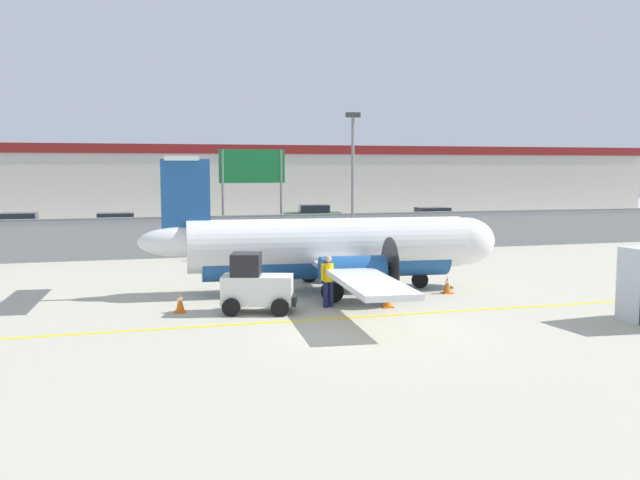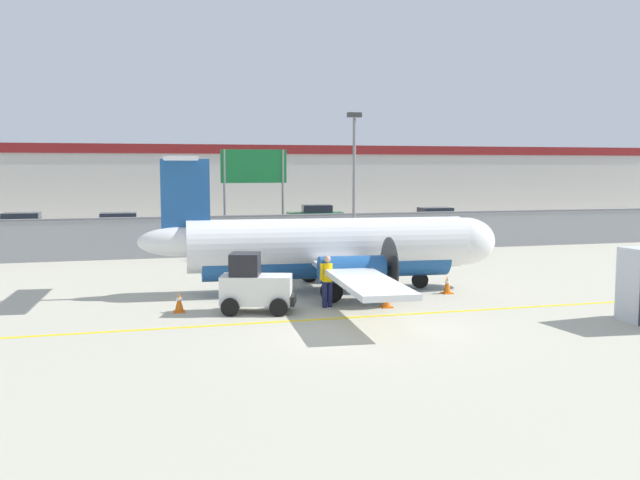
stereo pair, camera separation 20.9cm
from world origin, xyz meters
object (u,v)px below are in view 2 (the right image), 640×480
Objects in this scene: apron_light_pole at (354,172)px; parked_car_2 at (237,230)px; parked_car_1 at (121,225)px; parked_car_4 at (434,219)px; ground_crew_worker at (327,278)px; parked_car_0 at (24,225)px; highway_sign at (254,175)px; traffic_cone_near_right at (179,302)px; baggage_tug at (255,285)px; traffic_cone_near_left at (447,285)px; parked_car_3 at (315,215)px; commuter_airplane at (333,248)px; traffic_cone_far_right at (387,298)px; traffic_cone_far_left at (392,273)px.

parked_car_2 is at bearing 124.48° from apron_light_pole.
parked_car_2 is 9.25m from apron_light_pole.
parked_car_1 is 21.39m from parked_car_4.
parked_car_2 is at bearing 165.17° from ground_crew_worker.
highway_sign is at bearing -35.35° from parked_car_0.
traffic_cone_near_right is at bearing -110.39° from ground_crew_worker.
parked_car_2 is (2.46, 19.44, 0.04)m from baggage_tug.
apron_light_pole is (17.35, -13.78, 3.41)m from parked_car_0.
traffic_cone_near_left is 0.15× the size of parked_car_2.
apron_light_pole is (-2.77, -17.82, 3.41)m from parked_car_3.
parked_car_2 is (4.76, 18.80, 0.58)m from traffic_cone_near_right.
commuter_airplane is at bearing -57.86° from parked_car_0.
baggage_tug is 0.60× the size of parked_car_2.
highway_sign is (0.47, -3.11, 3.24)m from parked_car_2.
apron_light_pole reaches higher than traffic_cone_far_right.
baggage_tug is 2.45m from traffic_cone_near_right.
traffic_cone_near_left is 0.15× the size of parked_car_0.
highway_sign is at bearing 94.65° from traffic_cone_far_right.
apron_light_pole reaches higher than baggage_tug.
apron_light_pole reaches higher than traffic_cone_far_left.
commuter_airplane is 4.70m from baggage_tug.
parked_car_2 is 15.63m from parked_car_4.
commuter_airplane is 9.46× the size of ground_crew_worker.
parked_car_0 is 0.58× the size of apron_light_pole.
parked_car_1 is 0.59× the size of apron_light_pole.
apron_light_pole reaches higher than commuter_airplane.
highway_sign is (-4.40, 3.97, -0.16)m from apron_light_pole.
apron_light_pole is (0.01, 10.91, 3.99)m from traffic_cone_near_left.
baggage_tug is 1.50× the size of ground_crew_worker.
highway_sign reaches higher than ground_crew_worker.
traffic_cone_far_right is 0.15× the size of parked_car_1.
traffic_cone_far_left is 0.15× the size of parked_car_3.
traffic_cone_near_right is 0.15× the size of parked_car_4.
baggage_tug reaches higher than parked_car_1.
traffic_cone_near_right is 0.12× the size of highway_sign.
traffic_cone_near_left is at bearing 28.19° from baggage_tug.
traffic_cone_near_left is 1.00× the size of traffic_cone_far_left.
traffic_cone_far_right is 0.09× the size of apron_light_pole.
apron_light_pole is at bearing 72.05° from commuter_airplane.
parked_car_3 is at bearing 67.22° from traffic_cone_near_right.
ground_crew_worker is at bearing -5.65° from traffic_cone_near_right.
traffic_cone_near_left is at bearing -53.14° from parked_car_0.
baggage_tug is 2.44m from ground_crew_worker.
ground_crew_worker is (2.43, 0.18, 0.10)m from baggage_tug.
baggage_tug is at bearing 56.33° from parked_car_4.
ground_crew_worker is 0.40× the size of parked_car_0.
traffic_cone_near_right is at bearing -178.59° from baggage_tug.
ground_crew_worker is 2.66× the size of traffic_cone_near_left.
baggage_tug is 16.91m from highway_sign.
parked_car_2 is at bearing 105.09° from traffic_cone_near_left.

